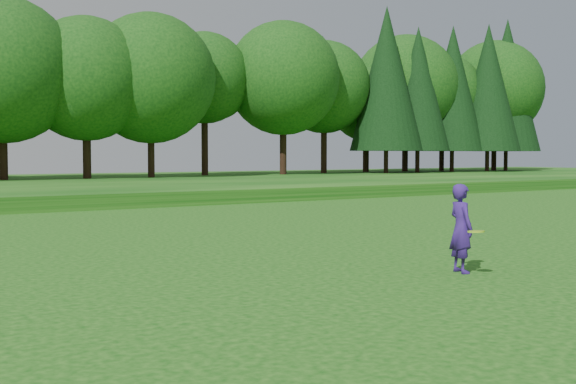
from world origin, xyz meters
TOP-DOWN VIEW (x-y plane):
  - ground at (0.00, 0.00)m, footprint 140.00×140.00m
  - walking_path at (0.00, 20.00)m, footprint 130.00×1.60m
  - woman at (2.20, 1.37)m, footprint 0.59×0.97m

SIDE VIEW (x-z plane):
  - ground at x=0.00m, z-range 0.00..0.00m
  - walking_path at x=0.00m, z-range 0.00..0.04m
  - woman at x=2.20m, z-range 0.00..1.59m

